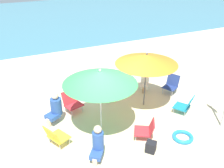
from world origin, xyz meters
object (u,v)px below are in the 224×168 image
(person_a, at_px, (55,108))
(beach_chair_a, at_px, (171,84))
(umbrella_orange, at_px, (147,59))
(beach_chair_d, at_px, (72,101))
(beach_chair_b, at_px, (56,136))
(person_c, at_px, (98,143))
(beach_chair_c, at_px, (105,90))
(swim_ring, at_px, (183,137))
(person_b, at_px, (145,79))
(beach_chair_e, at_px, (185,105))
(umbrella_green, at_px, (100,77))
(beach_chair_f, at_px, (146,129))
(beach_bag, at_px, (151,147))

(person_a, bearing_deg, beach_chair_a, 151.24)
(umbrella_orange, bearing_deg, beach_chair_a, 13.59)
(umbrella_orange, relative_size, beach_chair_a, 2.92)
(beach_chair_d, relative_size, person_a, 0.71)
(beach_chair_a, xyz_separation_m, beach_chair_b, (-4.52, -1.14, -0.03))
(beach_chair_a, xyz_separation_m, person_c, (-3.68, -2.00, 0.09))
(beach_chair_c, bearing_deg, swim_ring, -19.09)
(beach_chair_b, bearing_deg, person_b, -0.19)
(umbrella_orange, relative_size, beach_chair_e, 2.78)
(beach_chair_d, distance_m, person_c, 2.33)
(beach_chair_b, height_order, beach_chair_c, beach_chair_b)
(beach_chair_b, bearing_deg, swim_ring, -44.83)
(beach_chair_c, relative_size, person_c, 0.85)
(umbrella_orange, distance_m, person_b, 1.64)
(beach_chair_b, distance_m, beach_chair_c, 2.82)
(umbrella_green, height_order, person_b, umbrella_green)
(person_a, height_order, person_c, person_a)
(umbrella_green, height_order, person_a, umbrella_green)
(umbrella_orange, distance_m, beach_chair_a, 1.89)
(beach_chair_a, bearing_deg, person_c, -0.02)
(beach_chair_f, relative_size, person_c, 0.77)
(beach_chair_e, distance_m, beach_bag, 2.21)
(umbrella_green, relative_size, beach_chair_c, 2.57)
(beach_chair_b, relative_size, person_b, 0.80)
(beach_chair_e, bearing_deg, beach_chair_c, 12.66)
(beach_chair_f, distance_m, person_a, 2.75)
(person_c, distance_m, beach_bag, 1.40)
(beach_chair_f, distance_m, swim_ring, 1.04)
(umbrella_orange, relative_size, beach_chair_f, 2.76)
(beach_chair_a, distance_m, person_a, 4.26)
(umbrella_green, xyz_separation_m, beach_chair_f, (0.97, -0.92, -1.38))
(beach_chair_f, xyz_separation_m, beach_bag, (-0.18, -0.54, -0.13))
(umbrella_orange, bearing_deg, beach_chair_b, -165.60)
(person_c, xyz_separation_m, swim_ring, (2.41, -0.31, -0.39))
(beach_chair_a, xyz_separation_m, swim_ring, (-1.28, -2.31, -0.30))
(beach_chair_a, bearing_deg, beach_chair_b, -14.38)
(person_a, distance_m, beach_bag, 3.02)
(umbrella_green, height_order, beach_chair_f, umbrella_green)
(umbrella_orange, distance_m, beach_chair_c, 1.93)
(beach_chair_b, distance_m, person_a, 1.14)
(beach_chair_a, relative_size, person_b, 0.77)
(beach_chair_c, xyz_separation_m, person_a, (-1.92, -0.68, 0.19))
(beach_chair_f, bearing_deg, umbrella_orange, -88.61)
(beach_chair_b, relative_size, beach_chair_e, 0.99)
(beach_chair_a, bearing_deg, beach_bag, 16.62)
(beach_chair_b, height_order, beach_chair_f, beach_chair_b)
(beach_chair_a, relative_size, beach_chair_b, 0.96)
(beach_chair_a, height_order, person_a, person_a)
(beach_chair_c, bearing_deg, person_c, -65.95)
(beach_chair_b, height_order, beach_chair_d, beach_chair_d)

